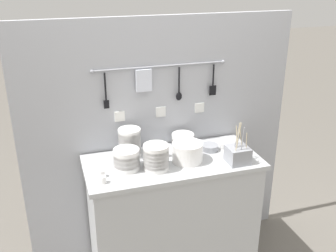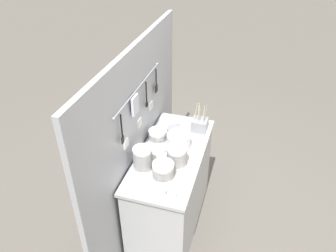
{
  "view_description": "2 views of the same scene",
  "coord_description": "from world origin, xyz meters",
  "px_view_note": "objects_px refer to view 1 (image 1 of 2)",
  "views": [
    {
      "loc": [
        -0.73,
        -2.22,
        2.09
      ],
      "look_at": [
        -0.04,
        -0.04,
        1.14
      ],
      "focal_mm": 42.0,
      "sensor_mm": 36.0,
      "label": 1
    },
    {
      "loc": [
        -2.09,
        -0.59,
        2.63
      ],
      "look_at": [
        0.01,
        0.03,
        1.13
      ],
      "focal_mm": 35.0,
      "sensor_mm": 36.0,
      "label": 2
    }
  ],
  "objects_px": {
    "cup_back_left": "(102,174)",
    "bowl_stack_back_corner": "(127,159)",
    "cutlery_caddy": "(238,154)",
    "cup_front_left": "(166,153)",
    "cup_centre": "(103,180)",
    "bowl_stack_wide_centre": "(130,142)",
    "steel_mixing_bowl": "(210,147)",
    "bowl_stack_nested_right": "(156,157)",
    "bowl_stack_short_front": "(183,141)",
    "cup_front_right": "(223,146)",
    "plate_stack": "(187,152)"
  },
  "relations": [
    {
      "from": "cup_back_left",
      "to": "bowl_stack_back_corner",
      "type": "bearing_deg",
      "value": 17.61
    },
    {
      "from": "cutlery_caddy",
      "to": "cup_front_left",
      "type": "xyz_separation_m",
      "value": [
        -0.42,
        0.23,
        -0.04
      ]
    },
    {
      "from": "cup_front_left",
      "to": "cup_centre",
      "type": "bearing_deg",
      "value": -154.07
    },
    {
      "from": "bowl_stack_wide_centre",
      "to": "cup_back_left",
      "type": "relative_size",
      "value": 4.37
    },
    {
      "from": "steel_mixing_bowl",
      "to": "cup_back_left",
      "type": "distance_m",
      "value": 0.8
    },
    {
      "from": "bowl_stack_nested_right",
      "to": "bowl_stack_short_front",
      "type": "relative_size",
      "value": 1.07
    },
    {
      "from": "steel_mixing_bowl",
      "to": "cup_back_left",
      "type": "bearing_deg",
      "value": -169.32
    },
    {
      "from": "bowl_stack_nested_right",
      "to": "cup_back_left",
      "type": "relative_size",
      "value": 3.79
    },
    {
      "from": "bowl_stack_back_corner",
      "to": "bowl_stack_nested_right",
      "type": "xyz_separation_m",
      "value": [
        0.18,
        -0.06,
        0.02
      ]
    },
    {
      "from": "bowl_stack_nested_right",
      "to": "cup_back_left",
      "type": "distance_m",
      "value": 0.35
    },
    {
      "from": "cup_back_left",
      "to": "cup_front_right",
      "type": "xyz_separation_m",
      "value": [
        0.88,
        0.14,
        0.0
      ]
    },
    {
      "from": "bowl_stack_short_front",
      "to": "cup_centre",
      "type": "relative_size",
      "value": 3.55
    },
    {
      "from": "plate_stack",
      "to": "steel_mixing_bowl",
      "type": "bearing_deg",
      "value": 27.07
    },
    {
      "from": "cup_back_left",
      "to": "cup_centre",
      "type": "bearing_deg",
      "value": -93.43
    },
    {
      "from": "bowl_stack_back_corner",
      "to": "cup_centre",
      "type": "bearing_deg",
      "value": -142.85
    },
    {
      "from": "plate_stack",
      "to": "cutlery_caddy",
      "type": "height_order",
      "value": "cutlery_caddy"
    },
    {
      "from": "cup_front_left",
      "to": "cup_back_left",
      "type": "bearing_deg",
      "value": -162.14
    },
    {
      "from": "cup_centre",
      "to": "cup_front_right",
      "type": "height_order",
      "value": "same"
    },
    {
      "from": "cup_centre",
      "to": "cup_front_right",
      "type": "distance_m",
      "value": 0.91
    },
    {
      "from": "cup_back_left",
      "to": "cutlery_caddy",
      "type": "bearing_deg",
      "value": -5.05
    },
    {
      "from": "bowl_stack_wide_centre",
      "to": "cup_front_right",
      "type": "height_order",
      "value": "bowl_stack_wide_centre"
    },
    {
      "from": "bowl_stack_back_corner",
      "to": "bowl_stack_wide_centre",
      "type": "bearing_deg",
      "value": 71.55
    },
    {
      "from": "bowl_stack_short_front",
      "to": "cup_back_left",
      "type": "distance_m",
      "value": 0.66
    },
    {
      "from": "plate_stack",
      "to": "cup_front_left",
      "type": "relative_size",
      "value": 4.57
    },
    {
      "from": "bowl_stack_nested_right",
      "to": "cutlery_caddy",
      "type": "distance_m",
      "value": 0.54
    },
    {
      "from": "bowl_stack_back_corner",
      "to": "bowl_stack_nested_right",
      "type": "relative_size",
      "value": 0.98
    },
    {
      "from": "bowl_stack_back_corner",
      "to": "bowl_stack_wide_centre",
      "type": "relative_size",
      "value": 0.85
    },
    {
      "from": "bowl_stack_short_front",
      "to": "bowl_stack_wide_centre",
      "type": "bearing_deg",
      "value": -179.49
    },
    {
      "from": "plate_stack",
      "to": "cup_front_right",
      "type": "relative_size",
      "value": 4.57
    },
    {
      "from": "cup_centre",
      "to": "cup_front_left",
      "type": "bearing_deg",
      "value": 25.93
    },
    {
      "from": "steel_mixing_bowl",
      "to": "cup_back_left",
      "type": "xyz_separation_m",
      "value": [
        -0.78,
        -0.15,
        0.0
      ]
    },
    {
      "from": "steel_mixing_bowl",
      "to": "bowl_stack_short_front",
      "type": "bearing_deg",
      "value": 150.28
    },
    {
      "from": "steel_mixing_bowl",
      "to": "cup_front_right",
      "type": "height_order",
      "value": "cup_front_right"
    },
    {
      "from": "bowl_stack_wide_centre",
      "to": "bowl_stack_short_front",
      "type": "xyz_separation_m",
      "value": [
        0.38,
        0.0,
        -0.04
      ]
    },
    {
      "from": "steel_mixing_bowl",
      "to": "cup_front_right",
      "type": "distance_m",
      "value": 0.1
    },
    {
      "from": "plate_stack",
      "to": "bowl_stack_short_front",
      "type": "bearing_deg",
      "value": 78.75
    },
    {
      "from": "bowl_stack_nested_right",
      "to": "cup_front_left",
      "type": "relative_size",
      "value": 3.79
    },
    {
      "from": "cup_front_left",
      "to": "bowl_stack_nested_right",
      "type": "bearing_deg",
      "value": -126.58
    },
    {
      "from": "steel_mixing_bowl",
      "to": "cup_front_right",
      "type": "xyz_separation_m",
      "value": [
        0.1,
        -0.01,
        0.0
      ]
    },
    {
      "from": "bowl_stack_nested_right",
      "to": "cup_front_left",
      "type": "distance_m",
      "value": 0.2
    },
    {
      "from": "bowl_stack_back_corner",
      "to": "cup_back_left",
      "type": "relative_size",
      "value": 3.72
    },
    {
      "from": "cup_back_left",
      "to": "cup_front_left",
      "type": "distance_m",
      "value": 0.48
    },
    {
      "from": "bowl_stack_nested_right",
      "to": "cup_centre",
      "type": "xyz_separation_m",
      "value": [
        -0.35,
        -0.07,
        -0.06
      ]
    },
    {
      "from": "cup_front_left",
      "to": "steel_mixing_bowl",
      "type": "bearing_deg",
      "value": -0.09
    },
    {
      "from": "cutlery_caddy",
      "to": "cup_back_left",
      "type": "height_order",
      "value": "cutlery_caddy"
    },
    {
      "from": "steel_mixing_bowl",
      "to": "cup_front_right",
      "type": "bearing_deg",
      "value": -7.1
    },
    {
      "from": "bowl_stack_back_corner",
      "to": "cutlery_caddy",
      "type": "relative_size",
      "value": 0.61
    },
    {
      "from": "bowl_stack_short_front",
      "to": "cutlery_caddy",
      "type": "xyz_separation_m",
      "value": [
        0.27,
        -0.32,
        0.01
      ]
    },
    {
      "from": "bowl_stack_wide_centre",
      "to": "cutlery_caddy",
      "type": "distance_m",
      "value": 0.73
    },
    {
      "from": "bowl_stack_wide_centre",
      "to": "cup_front_right",
      "type": "relative_size",
      "value": 4.37
    }
  ]
}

